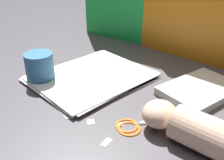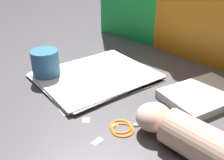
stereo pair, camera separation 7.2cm
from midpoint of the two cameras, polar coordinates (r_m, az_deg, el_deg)
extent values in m
plane|color=#4C494F|center=(0.73, 1.02, -5.15)|extent=(6.00, 6.00, 0.00)
cube|color=white|center=(0.87, -0.96, 0.55)|extent=(0.31, 0.37, 0.00)
cube|color=white|center=(0.86, -1.13, 0.64)|extent=(0.32, 0.38, 0.00)
cube|color=white|center=(0.86, -1.63, 0.89)|extent=(0.29, 0.35, 0.00)
cube|color=white|center=(0.86, -0.88, 0.99)|extent=(0.29, 0.35, 0.00)
cube|color=white|center=(0.85, -1.07, 1.08)|extent=(0.30, 0.36, 0.00)
cube|color=silver|center=(0.80, 21.86, -3.13)|extent=(0.19, 0.25, 0.02)
sphere|color=silver|center=(0.65, 8.04, -9.72)|extent=(0.01, 0.01, 0.01)
cylinder|color=silver|center=(0.68, 11.54, -8.34)|extent=(0.03, 0.10, 0.01)
torus|color=orange|center=(0.64, 5.65, -10.64)|extent=(0.07, 0.07, 0.01)
cylinder|color=silver|center=(0.66, 12.40, -9.36)|extent=(0.06, 0.09, 0.01)
torus|color=orange|center=(0.64, 5.19, -9.93)|extent=(0.08, 0.08, 0.01)
cylinder|color=beige|center=(0.57, 25.91, -14.32)|extent=(0.25, 0.10, 0.08)
ellipsoid|color=beige|center=(0.62, 12.40, -7.94)|extent=(0.09, 0.09, 0.06)
cube|color=white|center=(0.67, -2.55, -8.83)|extent=(0.03, 0.03, 0.00)
cube|color=white|center=(0.65, 3.81, -9.83)|extent=(0.02, 0.02, 0.00)
cube|color=white|center=(0.60, 0.25, -13.31)|extent=(0.02, 0.03, 0.00)
cylinder|color=teal|center=(0.86, -11.92, 3.19)|extent=(0.09, 0.09, 0.10)
camera|label=1|loc=(0.04, -87.14, 1.51)|focal=42.00mm
camera|label=2|loc=(0.04, 92.86, -1.51)|focal=42.00mm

